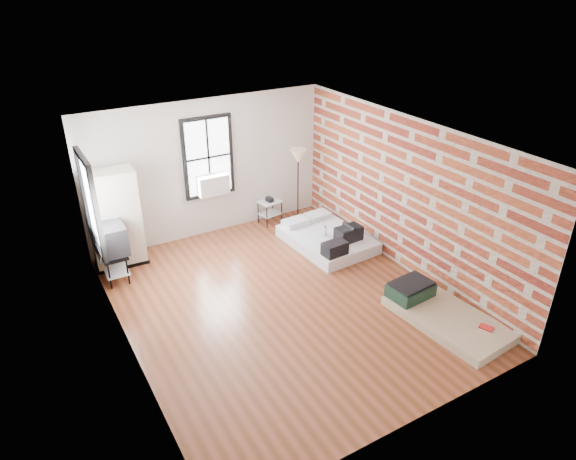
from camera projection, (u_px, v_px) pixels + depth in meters
ground at (283, 302)px, 8.58m from camera, size 6.00×6.00×0.00m
room_shell at (284, 196)px, 8.17m from camera, size 5.02×6.02×2.80m
mattress_main at (328, 238)px, 10.25m from camera, size 1.42×1.87×0.58m
mattress_bare at (438, 311)px, 8.14m from camera, size 1.16×1.99×0.41m
wardrobe at (115, 219)px, 9.30m from camera, size 0.96×0.59×1.84m
side_table at (270, 206)px, 11.03m from camera, size 0.51×0.44×0.61m
floor_lamp at (298, 160)px, 10.84m from camera, size 0.34×0.34×1.58m
tv_stand at (111, 241)px, 8.90m from camera, size 0.54×0.75×1.05m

